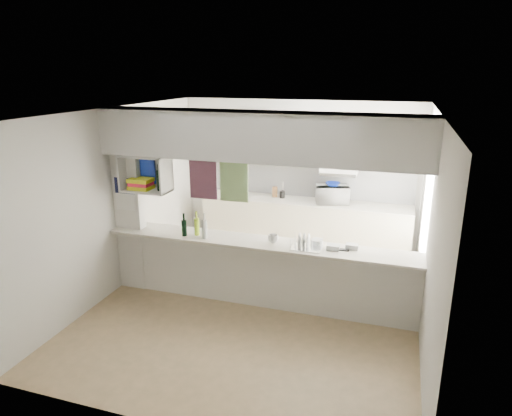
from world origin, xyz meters
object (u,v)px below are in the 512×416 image
at_px(wine_bottles, 196,227).
at_px(bowl, 333,184).
at_px(microwave, 332,194).
at_px(dish_rack, 306,242).

bearing_deg(wine_bottles, bowl, 55.07).
xyz_separation_m(microwave, dish_rack, (0.00, -2.16, -0.07)).
height_order(microwave, bowl, bowl).
bearing_deg(microwave, dish_rack, 75.67).
bearing_deg(dish_rack, wine_bottles, 179.95).
relative_size(microwave, dish_rack, 1.42).
bearing_deg(wine_bottles, dish_rack, 1.02).
bearing_deg(bowl, dish_rack, -89.98).
xyz_separation_m(dish_rack, wine_bottles, (-1.52, -0.03, 0.05)).
height_order(microwave, dish_rack, microwave).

